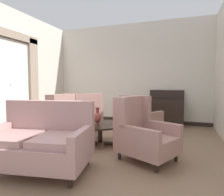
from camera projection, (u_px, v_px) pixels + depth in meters
ground at (89, 150)px, 3.84m from camera, size 8.80×8.80×0.00m
wall_back at (130, 73)px, 6.68m from camera, size 5.41×0.08×3.29m
wall_left at (18, 71)px, 5.49m from camera, size 0.08×4.40×3.29m
baseboard_back at (129, 120)px, 6.74m from camera, size 5.25×0.03×0.12m
window_with_curtains at (11, 79)px, 5.14m from camera, size 0.12×1.93×2.64m
coffee_table at (100, 127)px, 4.20m from camera, size 1.00×1.00×0.44m
porcelain_vase at (97, 117)px, 4.16m from camera, size 0.16×0.16×0.35m
settee at (40, 142)px, 2.95m from camera, size 1.61×1.13×1.01m
armchair_back_corner at (143, 134)px, 3.37m from camera, size 1.13×1.06×1.06m
armchair_far_left at (139, 118)px, 5.06m from camera, size 1.10×1.16×0.99m
armchair_foreground_right at (55, 119)px, 4.76m from camera, size 0.88×0.84×1.05m
armchair_near_window at (85, 115)px, 5.48m from camera, size 1.18×1.18×1.03m
sideboard at (166, 110)px, 6.08m from camera, size 1.04×0.36×1.09m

